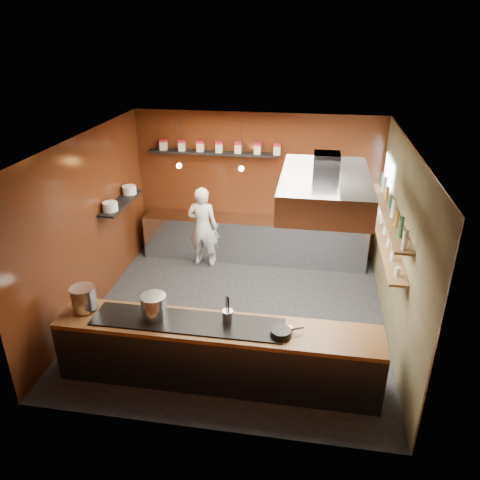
% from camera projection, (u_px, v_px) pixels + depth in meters
% --- Properties ---
extents(floor, '(5.00, 5.00, 0.00)m').
position_uv_depth(floor, '(237.00, 315.00, 8.04)').
color(floor, black).
rests_on(floor, ground).
extents(back_wall, '(5.00, 0.00, 5.00)m').
position_uv_depth(back_wall, '(257.00, 186.00, 9.64)').
color(back_wall, '#3C170A').
rests_on(back_wall, ground).
extents(left_wall, '(0.00, 5.00, 5.00)m').
position_uv_depth(left_wall, '(89.00, 226.00, 7.77)').
color(left_wall, '#3C170A').
rests_on(left_wall, ground).
extents(right_wall, '(0.00, 5.00, 5.00)m').
position_uv_depth(right_wall, '(400.00, 247.00, 7.04)').
color(right_wall, '#474228').
rests_on(right_wall, ground).
extents(ceiling, '(5.00, 5.00, 0.00)m').
position_uv_depth(ceiling, '(236.00, 142.00, 6.77)').
color(ceiling, silver).
rests_on(ceiling, back_wall).
extents(window_pane, '(0.00, 1.00, 1.00)m').
position_uv_depth(window_pane, '(387.00, 186.00, 8.40)').
color(window_pane, white).
rests_on(window_pane, right_wall).
extents(prep_counter, '(4.60, 0.65, 0.90)m').
position_uv_depth(prep_counter, '(254.00, 239.00, 9.79)').
color(prep_counter, silver).
rests_on(prep_counter, floor).
extents(pass_counter, '(4.40, 0.72, 0.94)m').
position_uv_depth(pass_counter, '(217.00, 353.00, 6.42)').
color(pass_counter, '#38383D').
rests_on(pass_counter, floor).
extents(tin_shelf, '(2.60, 0.26, 0.04)m').
position_uv_depth(tin_shelf, '(212.00, 153.00, 9.35)').
color(tin_shelf, black).
rests_on(tin_shelf, back_wall).
extents(plate_shelf, '(0.30, 1.40, 0.04)m').
position_uv_depth(plate_shelf, '(121.00, 203.00, 8.62)').
color(plate_shelf, black).
rests_on(plate_shelf, left_wall).
extents(bottle_shelf_upper, '(0.26, 2.80, 0.04)m').
position_uv_depth(bottle_shelf_upper, '(390.00, 214.00, 7.15)').
color(bottle_shelf_upper, brown).
rests_on(bottle_shelf_upper, right_wall).
extents(bottle_shelf_lower, '(0.26, 2.80, 0.04)m').
position_uv_depth(bottle_shelf_lower, '(386.00, 241.00, 7.35)').
color(bottle_shelf_lower, brown).
rests_on(bottle_shelf_lower, right_wall).
extents(extractor_hood, '(1.20, 2.00, 0.72)m').
position_uv_depth(extractor_hood, '(325.00, 188.00, 6.43)').
color(extractor_hood, '#38383D').
rests_on(extractor_hood, ceiling).
extents(pendant_left, '(0.10, 0.10, 0.95)m').
position_uv_depth(pendant_left, '(179.00, 163.00, 8.85)').
color(pendant_left, black).
rests_on(pendant_left, ceiling).
extents(pendant_right, '(0.10, 0.10, 0.95)m').
position_uv_depth(pendant_right, '(241.00, 166.00, 8.68)').
color(pendant_right, black).
rests_on(pendant_right, ceiling).
extents(storage_tins, '(2.43, 0.13, 0.22)m').
position_uv_depth(storage_tins, '(219.00, 147.00, 9.27)').
color(storage_tins, '#BDB39D').
rests_on(storage_tins, tin_shelf).
extents(plate_stacks, '(0.26, 1.16, 0.16)m').
position_uv_depth(plate_stacks, '(120.00, 198.00, 8.58)').
color(plate_stacks, silver).
rests_on(plate_stacks, plate_shelf).
extents(bottles, '(0.06, 2.66, 0.24)m').
position_uv_depth(bottles, '(392.00, 205.00, 7.09)').
color(bottles, silver).
rests_on(bottles, bottle_shelf_upper).
extents(wine_glasses, '(0.07, 2.37, 0.13)m').
position_uv_depth(wine_glasses, '(387.00, 236.00, 7.32)').
color(wine_glasses, silver).
rests_on(wine_glasses, bottle_shelf_lower).
extents(stockpot_large, '(0.39, 0.39, 0.34)m').
position_uv_depth(stockpot_large, '(84.00, 298.00, 6.48)').
color(stockpot_large, silver).
rests_on(stockpot_large, pass_counter).
extents(stockpot_small, '(0.46, 0.46, 0.33)m').
position_uv_depth(stockpot_small, '(154.00, 306.00, 6.30)').
color(stockpot_small, silver).
rests_on(stockpot_small, pass_counter).
extents(utensil_crock, '(0.16, 0.16, 0.19)m').
position_uv_depth(utensil_crock, '(228.00, 317.00, 6.20)').
color(utensil_crock, '#B0B3B7').
rests_on(utensil_crock, pass_counter).
extents(frying_pan, '(0.43, 0.28, 0.07)m').
position_uv_depth(frying_pan, '(281.00, 332.00, 5.99)').
color(frying_pan, black).
rests_on(frying_pan, pass_counter).
extents(butter_jar, '(0.10, 0.10, 0.08)m').
position_uv_depth(butter_jar, '(290.00, 330.00, 6.06)').
color(butter_jar, yellow).
rests_on(butter_jar, pass_counter).
extents(espresso_machine, '(0.46, 0.45, 0.37)m').
position_uv_depth(espresso_machine, '(326.00, 215.00, 9.33)').
color(espresso_machine, black).
rests_on(espresso_machine, prep_counter).
extents(chef, '(0.62, 0.42, 1.67)m').
position_uv_depth(chef, '(203.00, 227.00, 9.40)').
color(chef, white).
rests_on(chef, floor).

